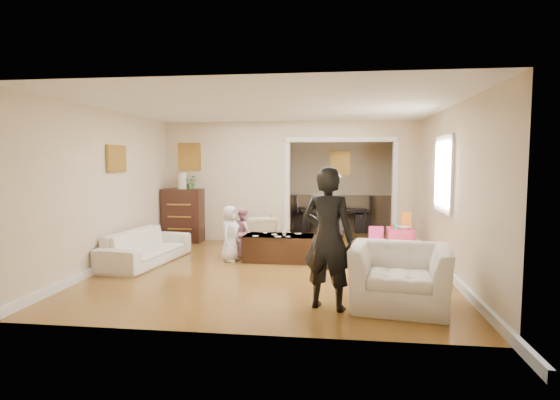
# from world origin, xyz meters

# --- Properties ---
(floor) EXTENTS (7.00, 7.00, 0.00)m
(floor) POSITION_xyz_m (0.00, 0.00, 0.00)
(floor) COLOR #A16D29
(floor) RESTS_ON ground
(partition_left) EXTENTS (2.75, 0.18, 2.60)m
(partition_left) POSITION_xyz_m (-1.38, 1.80, 1.30)
(partition_left) COLOR #C2AB8E
(partition_left) RESTS_ON ground
(partition_right) EXTENTS (0.55, 0.18, 2.60)m
(partition_right) POSITION_xyz_m (2.48, 1.80, 1.30)
(partition_right) COLOR #C2AB8E
(partition_right) RESTS_ON ground
(partition_header) EXTENTS (2.22, 0.18, 0.35)m
(partition_header) POSITION_xyz_m (1.10, 1.80, 2.42)
(partition_header) COLOR #C2AB8E
(partition_header) RESTS_ON partition_right
(window_pane) EXTENTS (0.03, 0.95, 1.10)m
(window_pane) POSITION_xyz_m (2.73, -0.40, 1.55)
(window_pane) COLOR white
(window_pane) RESTS_ON ground
(framed_art_partition) EXTENTS (0.45, 0.03, 0.55)m
(framed_art_partition) POSITION_xyz_m (-2.20, 1.70, 1.85)
(framed_art_partition) COLOR brown
(framed_art_partition) RESTS_ON partition_left
(framed_art_sofa_wall) EXTENTS (0.03, 0.55, 0.40)m
(framed_art_sofa_wall) POSITION_xyz_m (-2.71, -0.60, 1.80)
(framed_art_sofa_wall) COLOR brown
(framed_art_alcove) EXTENTS (0.45, 0.03, 0.55)m
(framed_art_alcove) POSITION_xyz_m (1.10, 3.44, 1.70)
(framed_art_alcove) COLOR brown
(sofa) EXTENTS (1.00, 2.02, 0.57)m
(sofa) POSITION_xyz_m (-2.23, -0.59, 0.28)
(sofa) COLOR white
(sofa) RESTS_ON ground
(armchair_back) EXTENTS (0.88, 0.89, 0.64)m
(armchair_back) POSITION_xyz_m (-0.54, 1.14, 0.32)
(armchair_back) COLOR tan
(armchair_back) RESTS_ON ground
(armchair_front) EXTENTS (1.29, 1.17, 0.75)m
(armchair_front) POSITION_xyz_m (1.78, -2.41, 0.37)
(armchair_front) COLOR white
(armchair_front) RESTS_ON ground
(dresser) EXTENTS (0.84, 0.47, 1.15)m
(dresser) POSITION_xyz_m (-2.29, 1.47, 0.58)
(dresser) COLOR black
(dresser) RESTS_ON ground
(table_lamp) EXTENTS (0.22, 0.22, 0.36)m
(table_lamp) POSITION_xyz_m (-2.29, 1.47, 1.33)
(table_lamp) COLOR beige
(table_lamp) RESTS_ON dresser
(potted_plant) EXTENTS (0.27, 0.23, 0.30)m
(potted_plant) POSITION_xyz_m (-2.09, 1.47, 1.30)
(potted_plant) COLOR #37652C
(potted_plant) RESTS_ON dresser
(coffee_table) EXTENTS (1.23, 0.63, 0.46)m
(coffee_table) POSITION_xyz_m (0.03, -0.12, 0.23)
(coffee_table) COLOR #331D10
(coffee_table) RESTS_ON ground
(coffee_cup) EXTENTS (0.09, 0.09, 0.09)m
(coffee_cup) POSITION_xyz_m (0.13, -0.17, 0.50)
(coffee_cup) COLOR silver
(coffee_cup) RESTS_ON coffee_table
(play_table) EXTENTS (0.49, 0.49, 0.47)m
(play_table) POSITION_xyz_m (2.24, 0.86, 0.24)
(play_table) COLOR #DB3968
(play_table) RESTS_ON ground
(cereal_box) EXTENTS (0.20, 0.07, 0.30)m
(cereal_box) POSITION_xyz_m (2.36, 0.96, 0.62)
(cereal_box) COLOR yellow
(cereal_box) RESTS_ON play_table
(cyan_cup) EXTENTS (0.08, 0.08, 0.08)m
(cyan_cup) POSITION_xyz_m (2.14, 0.81, 0.51)
(cyan_cup) COLOR #23B1A7
(cyan_cup) RESTS_ON play_table
(toy_block) EXTENTS (0.10, 0.08, 0.05)m
(toy_block) POSITION_xyz_m (2.12, 0.98, 0.50)
(toy_block) COLOR red
(toy_block) RESTS_ON play_table
(play_bowl) EXTENTS (0.22, 0.22, 0.05)m
(play_bowl) POSITION_xyz_m (2.29, 0.74, 0.50)
(play_bowl) COLOR silver
(play_bowl) RESTS_ON play_table
(dining_table) EXTENTS (1.77, 1.17, 0.58)m
(dining_table) POSITION_xyz_m (0.93, 3.28, 0.29)
(dining_table) COLOR black
(dining_table) RESTS_ON ground
(adult_person) EXTENTS (0.72, 0.58, 1.71)m
(adult_person) POSITION_xyz_m (0.92, -2.59, 0.85)
(adult_person) COLOR black
(adult_person) RESTS_ON ground
(child_kneel_a) EXTENTS (0.40, 0.53, 0.98)m
(child_kneel_a) POSITION_xyz_m (-0.82, -0.27, 0.49)
(child_kneel_a) COLOR silver
(child_kneel_a) RESTS_ON ground
(child_kneel_b) EXTENTS (0.46, 0.52, 0.89)m
(child_kneel_b) POSITION_xyz_m (-0.67, 0.18, 0.44)
(child_kneel_b) COLOR #CA7E90
(child_kneel_b) RESTS_ON ground
(child_toddler) EXTENTS (0.47, 0.43, 0.77)m
(child_toddler) POSITION_xyz_m (1.08, 0.63, 0.39)
(child_toddler) COLOR black
(child_toddler) RESTS_ON ground
(craft_papers) EXTENTS (0.84, 0.48, 0.00)m
(craft_papers) POSITION_xyz_m (-0.03, -0.12, 0.46)
(craft_papers) COLOR white
(craft_papers) RESTS_ON coffee_table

